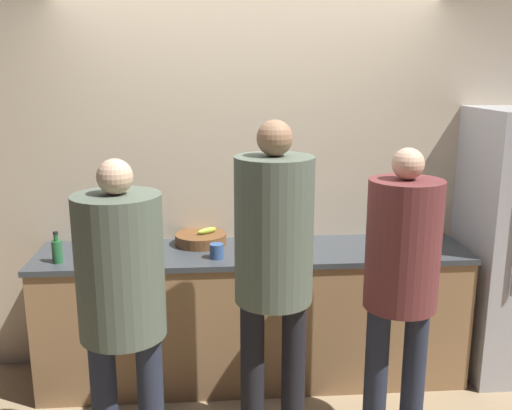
{
  "coord_description": "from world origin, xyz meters",
  "views": [
    {
      "loc": [
        -0.26,
        -3.19,
        2.06
      ],
      "look_at": [
        0.0,
        0.14,
        1.26
      ],
      "focal_mm": 40.0,
      "sensor_mm": 36.0,
      "label": 1
    }
  ],
  "objects_px": {
    "person_left": "(121,290)",
    "person_center": "(274,254)",
    "person_right": "(402,268)",
    "cup_blue": "(217,251)",
    "utensil_crock": "(266,232)",
    "fruit_bowl": "(201,239)",
    "bottle_green": "(57,250)"
  },
  "relations": [
    {
      "from": "person_left",
      "to": "person_center",
      "type": "distance_m",
      "value": 0.78
    },
    {
      "from": "person_center",
      "to": "person_right",
      "type": "height_order",
      "value": "person_center"
    },
    {
      "from": "person_left",
      "to": "cup_blue",
      "type": "relative_size",
      "value": 18.09
    },
    {
      "from": "person_left",
      "to": "utensil_crock",
      "type": "distance_m",
      "value": 1.35
    },
    {
      "from": "fruit_bowl",
      "to": "cup_blue",
      "type": "xyz_separation_m",
      "value": [
        0.1,
        -0.3,
        0.01
      ]
    },
    {
      "from": "utensil_crock",
      "to": "person_right",
      "type": "bearing_deg",
      "value": -53.11
    },
    {
      "from": "person_left",
      "to": "utensil_crock",
      "type": "height_order",
      "value": "person_left"
    },
    {
      "from": "person_left",
      "to": "person_center",
      "type": "height_order",
      "value": "person_center"
    },
    {
      "from": "utensil_crock",
      "to": "person_center",
      "type": "bearing_deg",
      "value": -92.95
    },
    {
      "from": "person_left",
      "to": "fruit_bowl",
      "type": "xyz_separation_m",
      "value": [
        0.36,
        1.1,
        -0.08
      ]
    },
    {
      "from": "person_left",
      "to": "person_right",
      "type": "distance_m",
      "value": 1.46
    },
    {
      "from": "fruit_bowl",
      "to": "cup_blue",
      "type": "distance_m",
      "value": 0.32
    },
    {
      "from": "person_center",
      "to": "cup_blue",
      "type": "xyz_separation_m",
      "value": [
        -0.29,
        0.6,
        -0.17
      ]
    },
    {
      "from": "person_center",
      "to": "utensil_crock",
      "type": "height_order",
      "value": "person_center"
    },
    {
      "from": "bottle_green",
      "to": "person_right",
      "type": "bearing_deg",
      "value": -16.21
    },
    {
      "from": "utensil_crock",
      "to": "bottle_green",
      "type": "relative_size",
      "value": 1.43
    },
    {
      "from": "person_left",
      "to": "person_center",
      "type": "relative_size",
      "value": 0.92
    },
    {
      "from": "person_right",
      "to": "fruit_bowl",
      "type": "relative_size",
      "value": 4.85
    },
    {
      "from": "person_left",
      "to": "fruit_bowl",
      "type": "height_order",
      "value": "person_left"
    },
    {
      "from": "person_right",
      "to": "cup_blue",
      "type": "height_order",
      "value": "person_right"
    },
    {
      "from": "person_center",
      "to": "fruit_bowl",
      "type": "xyz_separation_m",
      "value": [
        -0.39,
        0.9,
        -0.18
      ]
    },
    {
      "from": "fruit_bowl",
      "to": "person_right",
      "type": "bearing_deg",
      "value": -38.92
    },
    {
      "from": "person_right",
      "to": "bottle_green",
      "type": "xyz_separation_m",
      "value": [
        -1.95,
        0.57,
        -0.04
      ]
    },
    {
      "from": "person_left",
      "to": "bottle_green",
      "type": "relative_size",
      "value": 8.48
    },
    {
      "from": "fruit_bowl",
      "to": "utensil_crock",
      "type": "bearing_deg",
      "value": -2.06
    },
    {
      "from": "bottle_green",
      "to": "cup_blue",
      "type": "xyz_separation_m",
      "value": [
        0.97,
        0.01,
        -0.03
      ]
    },
    {
      "from": "cup_blue",
      "to": "person_right",
      "type": "bearing_deg",
      "value": -30.34
    },
    {
      "from": "person_center",
      "to": "utensil_crock",
      "type": "xyz_separation_m",
      "value": [
        0.05,
        0.89,
        -0.14
      ]
    },
    {
      "from": "person_center",
      "to": "bottle_green",
      "type": "distance_m",
      "value": 1.4
    },
    {
      "from": "utensil_crock",
      "to": "bottle_green",
      "type": "distance_m",
      "value": 1.34
    },
    {
      "from": "bottle_green",
      "to": "cup_blue",
      "type": "distance_m",
      "value": 0.97
    },
    {
      "from": "fruit_bowl",
      "to": "utensil_crock",
      "type": "xyz_separation_m",
      "value": [
        0.44,
        -0.02,
        0.04
      ]
    }
  ]
}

